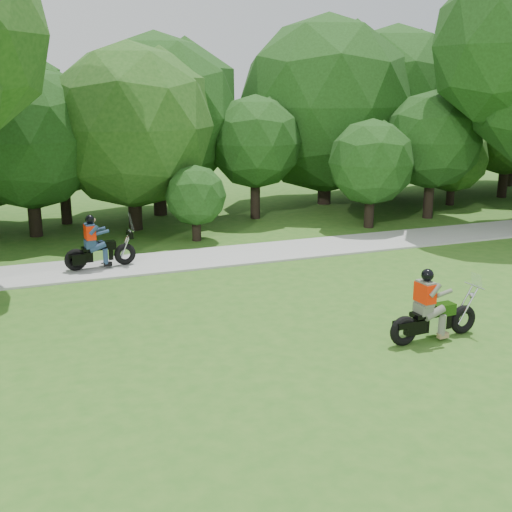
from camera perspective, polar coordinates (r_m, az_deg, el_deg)
ground at (r=13.41m, az=14.78°, el=-7.85°), size 100.00×100.00×0.00m
walkway at (r=20.07m, az=1.60°, el=0.41°), size 60.00×2.20×0.06m
tree_line at (r=26.06m, az=-3.72°, el=12.12°), size 39.66×12.49×7.96m
chopper_motorcycle at (r=13.58m, az=15.26°, el=-5.00°), size 2.17×0.60×1.55m
touring_motorcycle at (r=18.55m, az=-14.06°, el=0.61°), size 2.03×0.71×1.55m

